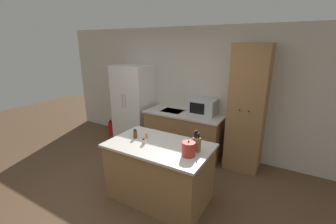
# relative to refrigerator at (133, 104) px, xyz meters

# --- Properties ---
(ground_plane) EXTENTS (14.00, 14.00, 0.00)m
(ground_plane) POSITION_rel_refrigerator_xyz_m (1.51, -1.98, -0.90)
(ground_plane) COLOR brown
(wall_back) EXTENTS (7.20, 0.06, 2.60)m
(wall_back) POSITION_rel_refrigerator_xyz_m (1.51, 0.35, 0.40)
(wall_back) COLOR beige
(wall_back) RESTS_ON ground_plane
(refrigerator) EXTENTS (0.83, 0.66, 1.80)m
(refrigerator) POSITION_rel_refrigerator_xyz_m (0.00, 0.00, 0.00)
(refrigerator) COLOR white
(refrigerator) RESTS_ON ground_plane
(back_counter) EXTENTS (1.64, 0.72, 0.90)m
(back_counter) POSITION_rel_refrigerator_xyz_m (1.36, -0.02, -0.45)
(back_counter) COLOR olive
(back_counter) RESTS_ON ground_plane
(pantry_cabinet) EXTENTS (0.61, 0.59, 2.28)m
(pantry_cabinet) POSITION_rel_refrigerator_xyz_m (2.58, 0.04, 0.24)
(pantry_cabinet) COLOR olive
(pantry_cabinet) RESTS_ON ground_plane
(kitchen_island) EXTENTS (1.49, 0.90, 0.88)m
(kitchen_island) POSITION_rel_refrigerator_xyz_m (1.70, -1.54, -0.46)
(kitchen_island) COLOR olive
(kitchen_island) RESTS_ON ground_plane
(microwave) EXTENTS (0.51, 0.40, 0.31)m
(microwave) POSITION_rel_refrigerator_xyz_m (1.72, 0.10, 0.15)
(microwave) COLOR #B2B5B7
(microwave) RESTS_ON back_counter
(knife_block) EXTENTS (0.10, 0.08, 0.30)m
(knife_block) POSITION_rel_refrigerator_xyz_m (2.24, -1.46, 0.09)
(knife_block) COLOR olive
(knife_block) RESTS_ON kitchen_island
(spice_bottle_tall_dark) EXTENTS (0.04, 0.04, 0.08)m
(spice_bottle_tall_dark) POSITION_rel_refrigerator_xyz_m (1.22, -1.46, 0.02)
(spice_bottle_tall_dark) COLOR orange
(spice_bottle_tall_dark) RESTS_ON kitchen_island
(spice_bottle_short_red) EXTENTS (0.05, 0.05, 0.09)m
(spice_bottle_short_red) POSITION_rel_refrigerator_xyz_m (1.51, -1.65, 0.02)
(spice_bottle_short_red) COLOR beige
(spice_bottle_short_red) RESTS_ON kitchen_island
(spice_bottle_amber_oil) EXTENTS (0.06, 0.06, 0.15)m
(spice_bottle_amber_oil) POSITION_rel_refrigerator_xyz_m (1.26, -1.53, 0.05)
(spice_bottle_amber_oil) COLOR #563319
(spice_bottle_amber_oil) RESTS_ON kitchen_island
(spice_bottle_green_herb) EXTENTS (0.04, 0.04, 0.09)m
(spice_bottle_green_herb) POSITION_rel_refrigerator_xyz_m (1.41, -1.45, 0.03)
(spice_bottle_green_herb) COLOR orange
(spice_bottle_green_herb) RESTS_ON kitchen_island
(kettle) EXTENTS (0.18, 0.18, 0.21)m
(kettle) POSITION_rel_refrigerator_xyz_m (2.21, -1.64, 0.08)
(kettle) COLOR #B72D28
(kettle) RESTS_ON kitchen_island
(fire_extinguisher) EXTENTS (0.13, 0.13, 0.41)m
(fire_extinguisher) POSITION_rel_refrigerator_xyz_m (-0.66, -0.13, -0.72)
(fire_extinguisher) COLOR red
(fire_extinguisher) RESTS_ON ground_plane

